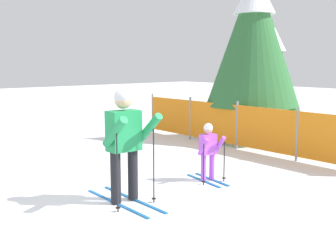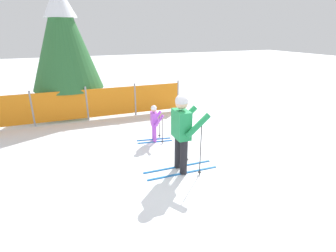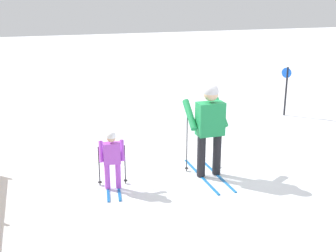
# 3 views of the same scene
# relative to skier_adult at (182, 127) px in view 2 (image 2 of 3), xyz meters

# --- Properties ---
(ground_plane) EXTENTS (60.00, 60.00, 0.00)m
(ground_plane) POSITION_rel_skier_adult_xyz_m (-0.06, -0.22, -1.03)
(ground_plane) COLOR white
(skier_adult) EXTENTS (1.64, 0.74, 1.73)m
(skier_adult) POSITION_rel_skier_adult_xyz_m (0.00, 0.00, 0.00)
(skier_adult) COLOR #1966B2
(skier_adult) RESTS_ON ground_plane
(skier_child) EXTENTS (1.00, 0.51, 1.04)m
(skier_child) POSITION_rel_skier_adult_xyz_m (0.02, 1.79, -0.43)
(skier_child) COLOR #1966B2
(skier_child) RESTS_ON ground_plane
(safety_fence) EXTENTS (6.81, 0.24, 1.17)m
(safety_fence) POSITION_rel_skier_adult_xyz_m (-1.49, 4.40, -0.45)
(safety_fence) COLOR gray
(safety_fence) RESTS_ON ground_plane
(conifer_far) EXTENTS (2.44, 2.44, 4.52)m
(conifer_far) POSITION_rel_skier_adult_xyz_m (-1.93, 5.52, 1.76)
(conifer_far) COLOR #4C3823
(conifer_far) RESTS_ON ground_plane
(conifer_near) EXTENTS (1.75, 1.75, 3.25)m
(conifer_near) POSITION_rel_skier_adult_xyz_m (-1.82, 6.17, 0.98)
(conifer_near) COLOR #4C3823
(conifer_near) RESTS_ON ground_plane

